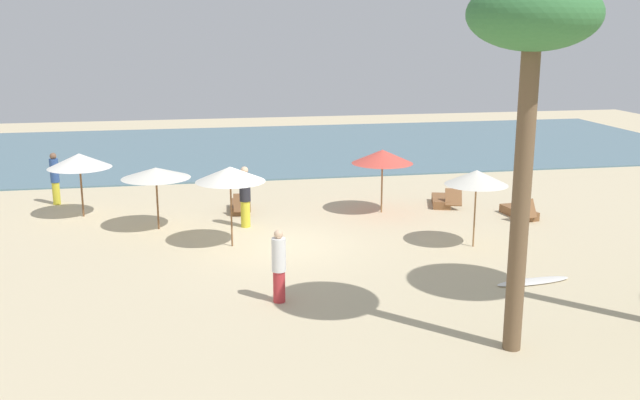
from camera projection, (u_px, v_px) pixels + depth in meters
name	position (u px, v px, depth m)	size (l,w,h in m)	color
ground_plane	(273.00, 246.00, 20.94)	(60.00, 60.00, 0.00)	beige
ocean_water	(232.00, 149.00, 37.16)	(48.00, 16.00, 0.06)	slate
umbrella_0	(477.00, 178.00, 20.39)	(1.80, 1.80, 2.25)	olive
umbrella_1	(230.00, 174.00, 20.40)	(1.99, 1.99, 2.34)	brown
umbrella_2	(156.00, 173.00, 22.23)	(2.13, 2.13, 1.96)	brown
umbrella_3	(382.00, 157.00, 24.23)	(2.07, 2.07, 2.17)	olive
umbrella_4	(79.00, 161.00, 23.71)	(2.07, 2.07, 2.13)	brown
lounger_1	(520.00, 212.00, 24.03)	(0.77, 1.69, 0.74)	brown
lounger_2	(240.00, 206.00, 24.78)	(0.69, 1.66, 0.74)	brown
lounger_3	(442.00, 201.00, 25.59)	(1.05, 1.77, 0.71)	brown
person_0	(279.00, 266.00, 16.48)	(0.35, 0.35, 1.73)	#BF3338
person_1	(245.00, 196.00, 22.67)	(0.45, 0.45, 1.95)	yellow
person_2	(55.00, 178.00, 25.55)	(0.43, 0.43, 1.86)	yellow
palm_0	(533.00, 32.00, 12.84)	(2.39, 2.39, 7.07)	brown
surfboard	(533.00, 281.00, 17.91)	(2.05, 0.68, 0.07)	silver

